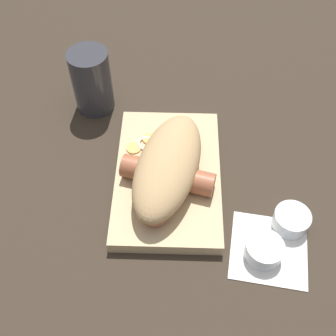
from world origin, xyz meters
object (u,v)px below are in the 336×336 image
object	(u,v)px
condiment_cup_far	(291,221)
drink_glass	(92,81)
sausage	(168,175)
bread_roll	(165,166)
food_tray	(168,176)
condiment_cup_near	(264,251)

from	to	relation	value
condiment_cup_far	drink_glass	xyz separation A→B (m)	(0.23, 0.31, 0.04)
sausage	condiment_cup_far	distance (m)	0.18
sausage	condiment_cup_far	world-z (taller)	sausage
bread_roll	condiment_cup_far	bearing A→B (deg)	-109.16
food_tray	drink_glass	world-z (taller)	drink_glass
condiment_cup_near	bread_roll	bearing A→B (deg)	51.11
food_tray	condiment_cup_near	xyz separation A→B (m)	(-0.12, -0.13, 0.00)
condiment_cup_near	drink_glass	xyz separation A→B (m)	(0.28, 0.26, 0.04)
food_tray	sausage	xyz separation A→B (m)	(-0.02, -0.00, 0.03)
sausage	condiment_cup_far	size ratio (longest dim) A/B	3.25
sausage	drink_glass	bearing A→B (deg)	36.84
condiment_cup_near	condiment_cup_far	xyz separation A→B (m)	(0.05, -0.04, 0.00)
food_tray	bread_roll	xyz separation A→B (m)	(-0.01, 0.00, 0.04)
condiment_cup_near	sausage	bearing A→B (deg)	52.07
bread_roll	condiment_cup_near	world-z (taller)	bread_roll
bread_roll	condiment_cup_far	world-z (taller)	bread_roll
drink_glass	food_tray	bearing A→B (deg)	-140.36
food_tray	condiment_cup_far	size ratio (longest dim) A/B	4.82
bread_roll	condiment_cup_far	distance (m)	0.19
food_tray	condiment_cup_near	distance (m)	0.18
food_tray	condiment_cup_far	distance (m)	0.19
condiment_cup_far	bread_roll	bearing A→B (deg)	70.84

